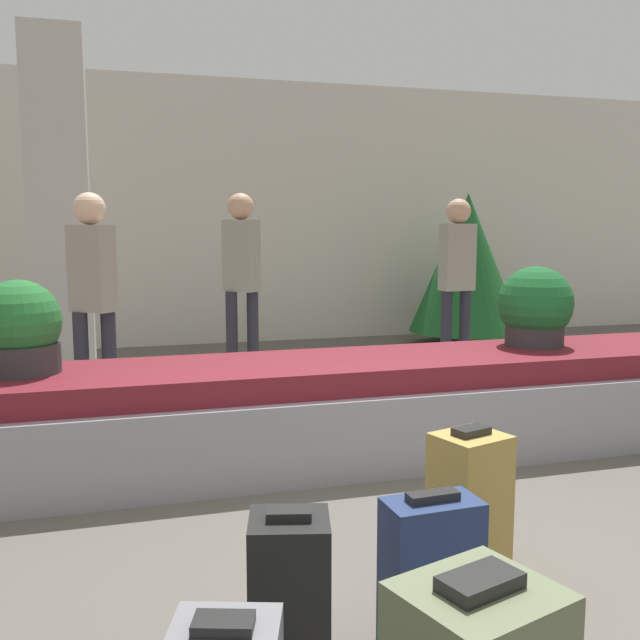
{
  "coord_description": "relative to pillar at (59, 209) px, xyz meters",
  "views": [
    {
      "loc": [
        -1.21,
        -2.4,
        1.45
      ],
      "look_at": [
        0.0,
        1.75,
        0.88
      ],
      "focal_mm": 40.0,
      "sensor_mm": 36.0,
      "label": 1
    }
  ],
  "objects": [
    {
      "name": "ground_plane",
      "position": [
        1.66,
        -4.63,
        -1.6
      ],
      "size": [
        18.0,
        18.0,
        0.0
      ],
      "primitive_type": "plane",
      "color": "#59544C"
    },
    {
      "name": "back_wall",
      "position": [
        1.66,
        1.73,
        0.0
      ],
      "size": [
        18.0,
        0.06,
        3.2
      ],
      "color": "beige",
      "rests_on": "ground_plane"
    },
    {
      "name": "carousel",
      "position": [
        1.66,
        -2.88,
        -1.3
      ],
      "size": [
        8.55,
        0.99,
        0.63
      ],
      "color": "gray",
      "rests_on": "ground_plane"
    },
    {
      "name": "pillar",
      "position": [
        0.0,
        0.0,
        0.0
      ],
      "size": [
        0.53,
        0.53,
        3.2
      ],
      "color": "beige",
      "rests_on": "ground_plane"
    },
    {
      "name": "suitcase_2",
      "position": [
        0.95,
        -4.95,
        -1.33
      ],
      "size": [
        0.3,
        0.29,
        0.57
      ],
      "rotation": [
        0.0,
        0.0,
        -0.24
      ],
      "color": "black",
      "rests_on": "ground_plane"
    },
    {
      "name": "suitcase_6",
      "position": [
        1.46,
        -4.91,
        -1.34
      ],
      "size": [
        0.33,
        0.2,
        0.55
      ],
      "rotation": [
        0.0,
        0.0,
        0.04
      ],
      "color": "navy",
      "rests_on": "ground_plane"
    },
    {
      "name": "suitcase_7",
      "position": [
        1.79,
        -4.57,
        -1.28
      ],
      "size": [
        0.32,
        0.3,
        0.66
      ],
      "rotation": [
        0.0,
        0.0,
        0.3
      ],
      "color": "#A3843D",
      "rests_on": "ground_plane"
    },
    {
      "name": "potted_plant_0",
      "position": [
        3.23,
        -2.77,
        -0.71
      ],
      "size": [
        0.51,
        0.51,
        0.55
      ],
      "color": "#2D2D2D",
      "rests_on": "carousel"
    },
    {
      "name": "potted_plant_1",
      "position": [
        -0.06,
        -2.78,
        -0.73
      ],
      "size": [
        0.46,
        0.46,
        0.53
      ],
      "color": "#2D2D2D",
      "rests_on": "carousel"
    },
    {
      "name": "traveler_0",
      "position": [
        0.3,
        -1.48,
        -0.59
      ],
      "size": [
        0.36,
        0.35,
        1.69
      ],
      "rotation": [
        0.0,
        0.0,
        2.42
      ],
      "color": "#282833",
      "rests_on": "ground_plane"
    },
    {
      "name": "traveler_1",
      "position": [
        1.61,
        -0.43,
        -0.55
      ],
      "size": [
        0.35,
        0.36,
        1.75
      ],
      "rotation": [
        0.0,
        0.0,
        -0.85
      ],
      "color": "#282833",
      "rests_on": "ground_plane"
    },
    {
      "name": "traveler_2",
      "position": [
        3.68,
        -0.73,
        -0.58
      ],
      "size": [
        0.33,
        0.24,
        1.71
      ],
      "rotation": [
        0.0,
        0.0,
        0.07
      ],
      "color": "#282833",
      "rests_on": "ground_plane"
    },
    {
      "name": "decorated_tree",
      "position": [
        4.53,
        0.69,
        -0.6
      ],
      "size": [
        1.36,
        1.36,
        1.83
      ],
      "color": "#4C331E",
      "rests_on": "ground_plane"
    }
  ]
}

